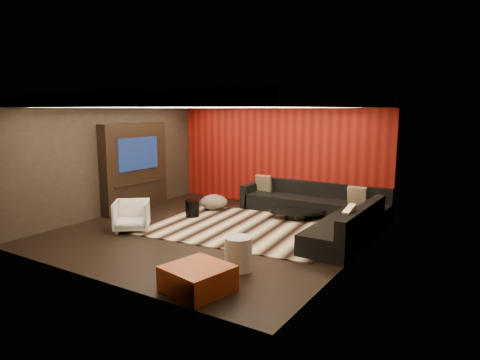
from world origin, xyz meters
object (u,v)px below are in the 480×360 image
Objects in this scene: drum_stool at (192,208)px; orange_ottoman at (198,279)px; white_side_table at (238,254)px; armchair at (132,216)px; sectional_sofa at (324,212)px; coffee_table at (296,214)px.

orange_ottoman is (2.67, -3.25, -0.03)m from drum_stool.
armchair is at bearing 167.45° from white_side_table.
white_side_table is 3.19m from armchair.
sectional_sofa is (3.24, 2.69, -0.07)m from armchair.
white_side_table is at bearing -50.81° from armchair.
white_side_table reaches higher than orange_ottoman.
drum_stool is 0.72× the size of white_side_table.
armchair reaches higher than orange_ottoman.
sectional_sofa is (0.20, 4.36, 0.08)m from orange_ottoman.
orange_ottoman is 4.37m from sectional_sofa.
armchair is at bearing -140.29° from sectional_sofa.
coffee_table is at bearing 96.28° from orange_ottoman.
coffee_table is 3.73m from armchair.
white_side_table is 0.66× the size of orange_ottoman.
armchair is at bearing -133.50° from coffee_table.
armchair is at bearing -103.35° from drum_stool.
white_side_table is at bearing 86.33° from orange_ottoman.
armchair is 0.20× the size of sectional_sofa.
armchair is at bearing 151.26° from orange_ottoman.
sectional_sofa reaches higher than armchair.
drum_stool is 4.21m from orange_ottoman.
drum_stool is at bearing 38.38° from armchair.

